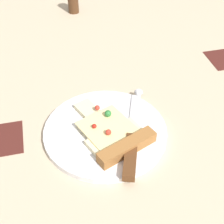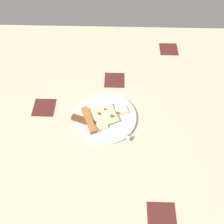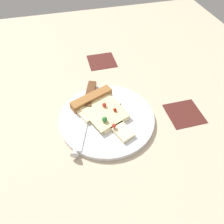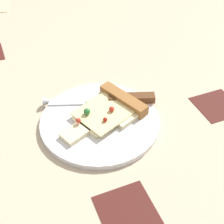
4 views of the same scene
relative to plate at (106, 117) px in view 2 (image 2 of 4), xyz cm
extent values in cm
cube|color=#C6B293|center=(-9.35, -2.26, -2.09)|extent=(139.25, 139.25, 3.00)
cube|color=#4C1E19|center=(4.47, 25.84, -0.69)|extent=(9.00, 9.00, 0.20)
cube|color=#4C1E19|center=(42.28, -30.02, -0.69)|extent=(9.00, 9.00, 0.20)
cube|color=#4C1E19|center=(-36.50, -18.98, -0.69)|extent=(9.00, 9.00, 0.20)
cube|color=#4C1E19|center=(20.55, -3.08, -0.69)|extent=(9.00, 9.00, 0.20)
cylinder|color=silver|center=(0.00, 0.00, 0.00)|extent=(24.43, 24.43, 1.19)
cube|color=beige|center=(-1.53, 3.70, 1.09)|extent=(12.46, 9.74, 1.00)
cube|color=beige|center=(0.57, -1.39, 1.09)|extent=(8.79, 7.92, 1.00)
cube|color=beige|center=(2.48, -6.01, 1.09)|extent=(5.31, 6.18, 1.00)
cube|color=#F2E099|center=(-0.38, 0.92, 1.74)|extent=(12.32, 12.75, 0.30)
cube|color=#9E6633|center=(-2.67, 6.47, 1.69)|extent=(12.08, 6.98, 2.20)
sphere|color=red|center=(-0.03, 2.69, 2.46)|extent=(1.13, 1.13, 1.13)
sphere|color=red|center=(0.61, -4.62, 2.42)|extent=(1.05, 1.05, 1.05)
sphere|color=#2D7A38|center=(-1.09, -2.07, 2.58)|extent=(1.37, 1.37, 1.37)
sphere|color=#B21E14|center=(2.22, 0.38, 2.34)|extent=(0.89, 0.89, 0.89)
cube|color=silver|center=(-6.88, -2.82, 0.74)|extent=(5.98, 11.96, 0.30)
cone|color=silver|center=(-8.93, -8.46, 0.74)|extent=(2.56, 2.56, 2.00)
cube|color=#593319|center=(-2.77, 8.46, 1.39)|extent=(5.49, 10.15, 1.60)
camera|label=1|loc=(9.27, 44.54, 46.60)|focal=52.49mm
camera|label=2|loc=(-50.78, -3.86, 76.99)|focal=36.98mm
camera|label=3|loc=(-8.18, -36.83, 43.82)|focal=35.84mm
camera|label=4|loc=(45.22, -15.70, 45.91)|focal=51.64mm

